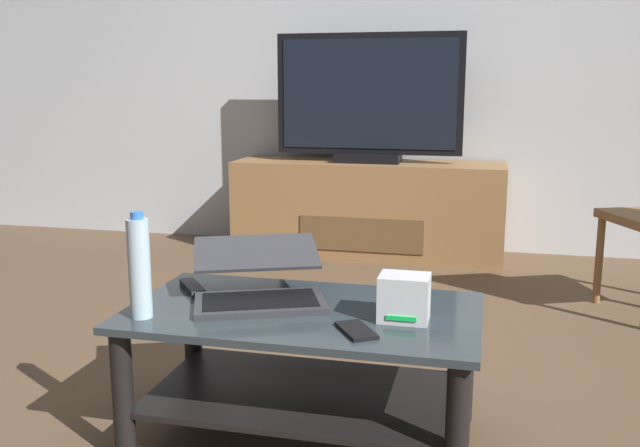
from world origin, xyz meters
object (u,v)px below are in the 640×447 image
Objects in this scene: router_box at (404,298)px; tv_remote at (192,287)px; coffee_table at (304,352)px; media_cabinet at (368,209)px; cell_phone at (356,330)px; television at (369,101)px; water_bottle_near at (139,268)px; laptop at (258,282)px.

tv_remote is (-0.68, 0.12, -0.05)m from router_box.
media_cabinet is (-0.21, 2.32, 0.01)m from coffee_table.
router_box is (0.29, -0.03, 0.19)m from coffee_table.
coffee_table is at bearing -51.59° from tv_remote.
cell_phone is at bearing -39.73° from coffee_table.
cell_phone is 0.88× the size of tv_remote.
television reaches higher than water_bottle_near.
water_bottle_near is 0.62m from cell_phone.
television is 3.76× the size of water_bottle_near.
coffee_table is 2.33m from media_cabinet.
cell_phone is (0.60, 0.02, -0.14)m from water_bottle_near.
water_bottle_near reaches higher than cell_phone.
water_bottle_near is at bearing -140.00° from laptop.
water_bottle_near is 1.86× the size of tv_remote.
water_bottle_near reaches higher than coffee_table.
coffee_table is 7.17× the size of cell_phone.
router_box is 0.69m from tv_remote.
tv_remote is (-0.17, -2.22, 0.13)m from media_cabinet.
television is 2.54m from cell_phone.
laptop is 0.39m from cell_phone.
tv_remote reaches higher than cell_phone.
coffee_table is 6.27× the size of tv_remote.
laptop is at bearing 162.00° from coffee_table.
router_box is (0.44, -0.08, 0.01)m from laptop.
media_cabinet is at bearing 47.75° from tv_remote.
coffee_table is 0.90× the size of television.
water_bottle_near is (-0.21, -2.47, -0.40)m from television.
cell_phone is at bearing -80.85° from television.
media_cabinet is at bearing 91.48° from laptop.
media_cabinet is 11.65× the size of cell_phone.
laptop is 1.64× the size of water_bottle_near.
media_cabinet is at bearing 66.27° from cell_phone.
coffee_table is 0.42m from tv_remote.
television is at bearing 102.20° from router_box.
media_cabinet reaches higher than laptop.
water_bottle_near reaches higher than tv_remote.
media_cabinet reaches higher than coffee_table.
router_box is at bearing -9.67° from laptop.
water_bottle_near is at bearing -168.25° from router_box.
media_cabinet is 2.23m from tv_remote.
coffee_table is at bearing -18.00° from laptop.
cell_phone is (-0.11, -0.13, -0.06)m from router_box.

